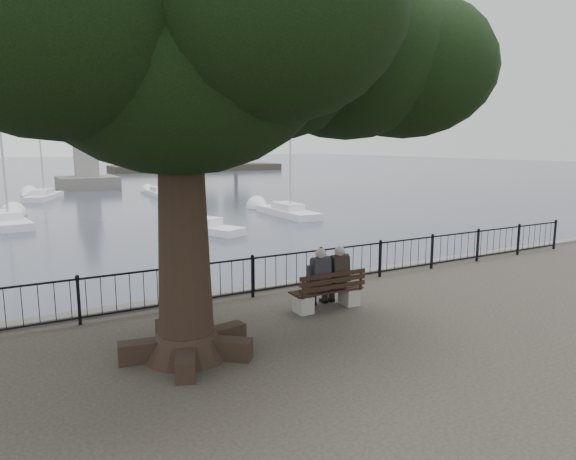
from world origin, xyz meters
TOP-DOWN VIEW (x-y plane):
  - harbor at (0.00, 3.00)m, footprint 260.00×260.00m
  - railing at (0.00, 2.50)m, footprint 22.06×0.06m
  - bench at (0.10, 0.83)m, footprint 1.74×0.55m
  - person_left at (-0.13, 0.93)m, footprint 0.43×0.72m
  - person_right at (0.38, 0.92)m, footprint 0.43×0.72m
  - tree at (-2.74, -0.01)m, footprint 10.52×7.34m
  - lion_monument at (2.00, 49.93)m, footprint 5.93×5.93m
  - sailboat_b at (-5.97, 25.46)m, footprint 2.53×6.27m
  - sailboat_c at (3.22, 17.78)m, footprint 3.46×5.41m
  - sailboat_d at (10.39, 21.02)m, footprint 1.79×6.20m
  - sailboat_g at (6.61, 38.83)m, footprint 1.52×5.24m
  - sailboat_h at (-2.95, 40.55)m, footprint 3.74×6.26m
  - far_shore at (25.54, 79.46)m, footprint 30.00×8.60m

SIDE VIEW (x-z plane):
  - sailboat_g at x=6.61m, z-range -5.36..3.94m
  - sailboat_c at x=3.22m, z-range -5.48..4.07m
  - sailboat_d at x=10.39m, z-range -6.43..5.06m
  - sailboat_b at x=-5.97m, z-range -6.87..5.56m
  - sailboat_h at x=-2.95m, z-range -7.24..5.96m
  - harbor at x=0.00m, z-range -1.10..0.10m
  - bench at x=0.10m, z-range -0.14..0.77m
  - railing at x=0.00m, z-range 0.06..1.06m
  - person_left at x=-0.13m, z-range -0.06..1.39m
  - person_right at x=0.38m, z-range -0.06..1.39m
  - lion_monument at x=2.00m, z-range -3.19..5.57m
  - far_shore at x=25.54m, z-range -1.59..7.59m
  - tree at x=-2.74m, z-range 1.36..9.94m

